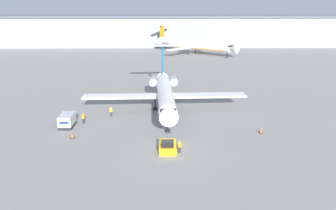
{
  "coord_description": "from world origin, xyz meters",
  "views": [
    {
      "loc": [
        -0.94,
        -39.95,
        18.67
      ],
      "look_at": [
        0.0,
        10.28,
        3.44
      ],
      "focal_mm": 35.0,
      "sensor_mm": 36.0,
      "label": 1
    }
  ],
  "objects_px": {
    "worker_by_wing": "(111,111)",
    "airplane_parked_far_left": "(195,45)",
    "traffic_cone_right": "(261,131)",
    "pushback_tug": "(167,146)",
    "worker_on_apron": "(83,118)",
    "airplane_main": "(165,92)",
    "traffic_cone_left": "(72,136)",
    "luggage_cart": "(67,120)",
    "worker_near_tug": "(180,147)"
  },
  "relations": [
    {
      "from": "worker_on_apron",
      "to": "airplane_parked_far_left",
      "type": "distance_m",
      "value": 85.15
    },
    {
      "from": "pushback_tug",
      "to": "worker_by_wing",
      "type": "height_order",
      "value": "worker_by_wing"
    },
    {
      "from": "worker_on_apron",
      "to": "worker_near_tug",
      "type": "bearing_deg",
      "value": -37.02
    },
    {
      "from": "worker_on_apron",
      "to": "traffic_cone_right",
      "type": "height_order",
      "value": "worker_on_apron"
    },
    {
      "from": "traffic_cone_left",
      "to": "pushback_tug",
      "type": "bearing_deg",
      "value": -18.33
    },
    {
      "from": "airplane_main",
      "to": "airplane_parked_far_left",
      "type": "xyz_separation_m",
      "value": [
        12.59,
        74.14,
        0.35
      ]
    },
    {
      "from": "pushback_tug",
      "to": "airplane_parked_far_left",
      "type": "xyz_separation_m",
      "value": [
        12.42,
        91.86,
        3.25
      ]
    },
    {
      "from": "worker_by_wing",
      "to": "traffic_cone_left",
      "type": "xyz_separation_m",
      "value": [
        -4.27,
        -9.75,
        -0.59
      ]
    },
    {
      "from": "luggage_cart",
      "to": "worker_by_wing",
      "type": "height_order",
      "value": "luggage_cart"
    },
    {
      "from": "worker_near_tug",
      "to": "airplane_parked_far_left",
      "type": "distance_m",
      "value": 93.22
    },
    {
      "from": "airplane_main",
      "to": "airplane_parked_far_left",
      "type": "relative_size",
      "value": 0.93
    },
    {
      "from": "worker_by_wing",
      "to": "airplane_parked_far_left",
      "type": "relative_size",
      "value": 0.05
    },
    {
      "from": "traffic_cone_left",
      "to": "airplane_main",
      "type": "bearing_deg",
      "value": 43.55
    },
    {
      "from": "airplane_parked_far_left",
      "to": "worker_on_apron",
      "type": "bearing_deg",
      "value": -107.9
    },
    {
      "from": "luggage_cart",
      "to": "worker_by_wing",
      "type": "distance_m",
      "value": 8.01
    },
    {
      "from": "luggage_cart",
      "to": "traffic_cone_left",
      "type": "relative_size",
      "value": 4.97
    },
    {
      "from": "airplane_main",
      "to": "traffic_cone_right",
      "type": "distance_m",
      "value": 18.96
    },
    {
      "from": "airplane_main",
      "to": "worker_by_wing",
      "type": "distance_m",
      "value": 10.4
    },
    {
      "from": "worker_near_tug",
      "to": "airplane_parked_far_left",
      "type": "bearing_deg",
      "value": 83.34
    },
    {
      "from": "pushback_tug",
      "to": "airplane_parked_far_left",
      "type": "bearing_deg",
      "value": 82.3
    },
    {
      "from": "luggage_cart",
      "to": "traffic_cone_right",
      "type": "xyz_separation_m",
      "value": [
        30.42,
        -3.37,
        -0.65
      ]
    },
    {
      "from": "worker_on_apron",
      "to": "traffic_cone_left",
      "type": "height_order",
      "value": "worker_on_apron"
    },
    {
      "from": "luggage_cart",
      "to": "worker_on_apron",
      "type": "relative_size",
      "value": 2.01
    },
    {
      "from": "worker_near_tug",
      "to": "traffic_cone_left",
      "type": "xyz_separation_m",
      "value": [
        -15.55,
        5.31,
        -0.54
      ]
    },
    {
      "from": "worker_on_apron",
      "to": "traffic_cone_left",
      "type": "bearing_deg",
      "value": -91.92
    },
    {
      "from": "luggage_cart",
      "to": "traffic_cone_right",
      "type": "height_order",
      "value": "luggage_cart"
    },
    {
      "from": "luggage_cart",
      "to": "traffic_cone_right",
      "type": "bearing_deg",
      "value": -6.33
    },
    {
      "from": "pushback_tug",
      "to": "worker_near_tug",
      "type": "relative_size",
      "value": 2.18
    },
    {
      "from": "airplane_main",
      "to": "traffic_cone_left",
      "type": "xyz_separation_m",
      "value": [
        -13.77,
        -13.09,
        -3.16
      ]
    },
    {
      "from": "worker_by_wing",
      "to": "traffic_cone_left",
      "type": "distance_m",
      "value": 10.66
    },
    {
      "from": "airplane_main",
      "to": "worker_near_tug",
      "type": "distance_m",
      "value": 18.67
    },
    {
      "from": "worker_by_wing",
      "to": "pushback_tug",
      "type": "bearing_deg",
      "value": -56.05
    },
    {
      "from": "luggage_cart",
      "to": "worker_by_wing",
      "type": "bearing_deg",
      "value": 38.14
    },
    {
      "from": "airplane_main",
      "to": "traffic_cone_left",
      "type": "distance_m",
      "value": 19.27
    },
    {
      "from": "airplane_main",
      "to": "worker_near_tug",
      "type": "relative_size",
      "value": 17.77
    },
    {
      "from": "pushback_tug",
      "to": "traffic_cone_left",
      "type": "xyz_separation_m",
      "value": [
        -13.94,
        4.62,
        -0.27
      ]
    },
    {
      "from": "airplane_main",
      "to": "pushback_tug",
      "type": "height_order",
      "value": "airplane_main"
    },
    {
      "from": "airplane_main",
      "to": "worker_on_apron",
      "type": "distance_m",
      "value": 15.4
    },
    {
      "from": "traffic_cone_left",
      "to": "traffic_cone_right",
      "type": "distance_m",
      "value": 28.43
    },
    {
      "from": "luggage_cart",
      "to": "worker_on_apron",
      "type": "bearing_deg",
      "value": 32.98
    },
    {
      "from": "worker_by_wing",
      "to": "traffic_cone_right",
      "type": "xyz_separation_m",
      "value": [
        24.13,
        -8.32,
        -0.53
      ]
    },
    {
      "from": "worker_on_apron",
      "to": "traffic_cone_right",
      "type": "distance_m",
      "value": 28.6
    },
    {
      "from": "worker_near_tug",
      "to": "worker_on_apron",
      "type": "distance_m",
      "value": 19.21
    },
    {
      "from": "worker_near_tug",
      "to": "traffic_cone_right",
      "type": "distance_m",
      "value": 14.51
    },
    {
      "from": "worker_near_tug",
      "to": "traffic_cone_left",
      "type": "height_order",
      "value": "worker_near_tug"
    },
    {
      "from": "worker_by_wing",
      "to": "airplane_parked_far_left",
      "type": "xyz_separation_m",
      "value": [
        22.09,
        77.49,
        2.92
      ]
    },
    {
      "from": "pushback_tug",
      "to": "worker_on_apron",
      "type": "bearing_deg",
      "value": 141.61
    },
    {
      "from": "luggage_cart",
      "to": "traffic_cone_left",
      "type": "height_order",
      "value": "luggage_cart"
    },
    {
      "from": "traffic_cone_right",
      "to": "pushback_tug",
      "type": "bearing_deg",
      "value": -157.28
    },
    {
      "from": "pushback_tug",
      "to": "worker_by_wing",
      "type": "xyz_separation_m",
      "value": [
        -9.67,
        14.37,
        0.32
      ]
    }
  ]
}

